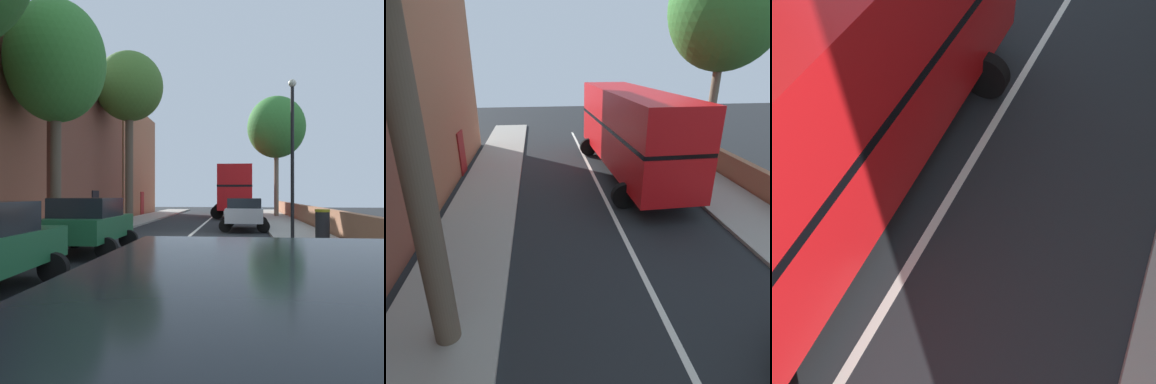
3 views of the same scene
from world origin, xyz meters
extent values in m
cube|color=#9E6647|center=(-8.50, 18.00, 4.66)|extent=(4.00, 11.52, 9.32)
cube|color=maroon|center=(-6.47, 18.00, 1.05)|extent=(0.08, 1.10, 2.10)
cube|color=red|center=(1.70, 16.72, 1.55)|extent=(2.87, 11.12, 1.70)
cube|color=black|center=(1.70, 16.72, 2.48)|extent=(2.89, 11.01, 0.16)
cube|color=red|center=(1.70, 16.72, 3.31)|extent=(2.87, 11.12, 1.50)
cube|color=black|center=(1.52, 22.22, 1.64)|extent=(2.20, 0.13, 1.19)
cylinder|color=black|center=(0.30, 20.43, 0.50)|extent=(1.01, 0.33, 1.00)
cylinder|color=black|center=(2.85, 20.52, 0.50)|extent=(1.01, 0.33, 1.00)
cylinder|color=black|center=(0.55, 12.93, 0.50)|extent=(1.01, 0.33, 1.00)
cylinder|color=black|center=(3.10, 13.01, 0.50)|extent=(1.01, 0.33, 1.00)
cylinder|color=brown|center=(-4.65, 7.04, 3.85)|extent=(0.50, 0.50, 7.47)
cylinder|color=#7A6B56|center=(5.24, 15.93, 3.15)|extent=(0.37, 0.37, 6.07)
ellipsoid|color=#387F33|center=(5.24, 15.93, 7.37)|extent=(4.72, 4.72, 5.04)
camera|label=1|loc=(2.20, -17.82, 1.86)|focal=38.04mm
camera|label=2|loc=(-2.62, 1.75, 5.40)|focal=30.30mm
camera|label=3|loc=(-2.10, 19.59, 6.45)|focal=39.06mm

